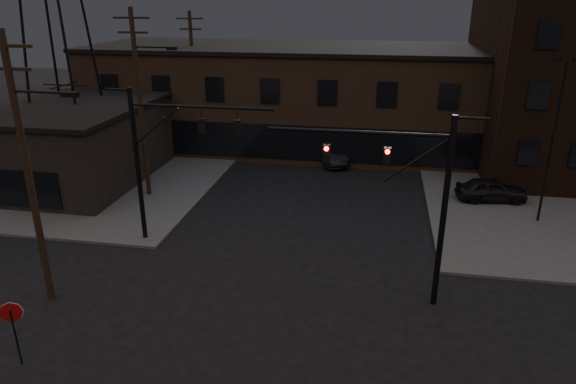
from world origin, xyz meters
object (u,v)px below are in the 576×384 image
(stop_sign, at_px, (12,319))
(parked_car_lot_a, at_px, (491,190))
(traffic_signal_far, at_px, (160,150))
(car_crossing, at_px, (329,153))
(traffic_signal_near, at_px, (416,192))

(stop_sign, relative_size, parked_car_lot_a, 0.59)
(traffic_signal_far, relative_size, car_crossing, 1.70)
(traffic_signal_far, height_order, parked_car_lot_a, traffic_signal_far)
(stop_sign, distance_m, parked_car_lot_a, 26.58)
(stop_sign, distance_m, car_crossing, 26.35)
(traffic_signal_near, bearing_deg, parked_car_lot_a, 65.63)
(stop_sign, bearing_deg, parked_car_lot_a, 44.69)
(stop_sign, bearing_deg, traffic_signal_far, 82.68)
(traffic_signal_near, xyz_separation_m, stop_sign, (-13.36, -6.49, -3.09))
(traffic_signal_near, distance_m, traffic_signal_far, 12.57)
(parked_car_lot_a, height_order, car_crossing, parked_car_lot_a)
(traffic_signal_far, distance_m, car_crossing, 17.08)
(traffic_signal_far, bearing_deg, car_crossing, 65.42)
(stop_sign, height_order, car_crossing, stop_sign)
(traffic_signal_far, xyz_separation_m, stop_sign, (-1.28, -9.99, -3.17))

